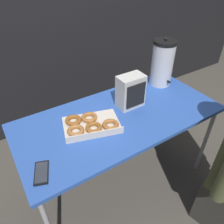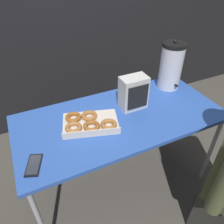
{
  "view_description": "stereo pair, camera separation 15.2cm",
  "coord_description": "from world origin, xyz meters",
  "px_view_note": "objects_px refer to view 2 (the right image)",
  "views": [
    {
      "loc": [
        -0.72,
        -1.02,
        1.73
      ],
      "look_at": [
        -0.07,
        0.0,
        0.81
      ],
      "focal_mm": 35.0,
      "sensor_mm": 36.0,
      "label": 1
    },
    {
      "loc": [
        -0.58,
        -1.1,
        1.73
      ],
      "look_at": [
        -0.07,
        0.0,
        0.81
      ],
      "focal_mm": 35.0,
      "sensor_mm": 36.0,
      "label": 2
    }
  ],
  "objects_px": {
    "donut_box": "(89,123)",
    "coffee_urn": "(171,66)",
    "cell_phone": "(34,165)",
    "space_heater": "(133,93)"
  },
  "relations": [
    {
      "from": "donut_box",
      "to": "coffee_urn",
      "type": "relative_size",
      "value": 1.06
    },
    {
      "from": "cell_phone",
      "to": "space_heater",
      "type": "distance_m",
      "value": 0.83
    },
    {
      "from": "donut_box",
      "to": "space_heater",
      "type": "bearing_deg",
      "value": 25.98
    },
    {
      "from": "coffee_urn",
      "to": "donut_box",
      "type": "bearing_deg",
      "value": -166.08
    },
    {
      "from": "donut_box",
      "to": "coffee_urn",
      "type": "height_order",
      "value": "coffee_urn"
    },
    {
      "from": "donut_box",
      "to": "space_heater",
      "type": "height_order",
      "value": "space_heater"
    },
    {
      "from": "donut_box",
      "to": "space_heater",
      "type": "xyz_separation_m",
      "value": [
        0.38,
        0.06,
        0.11
      ]
    },
    {
      "from": "donut_box",
      "to": "cell_phone",
      "type": "distance_m",
      "value": 0.45
    },
    {
      "from": "space_heater",
      "to": "donut_box",
      "type": "bearing_deg",
      "value": -170.57
    },
    {
      "from": "cell_phone",
      "to": "space_heater",
      "type": "bearing_deg",
      "value": 38.86
    }
  ]
}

